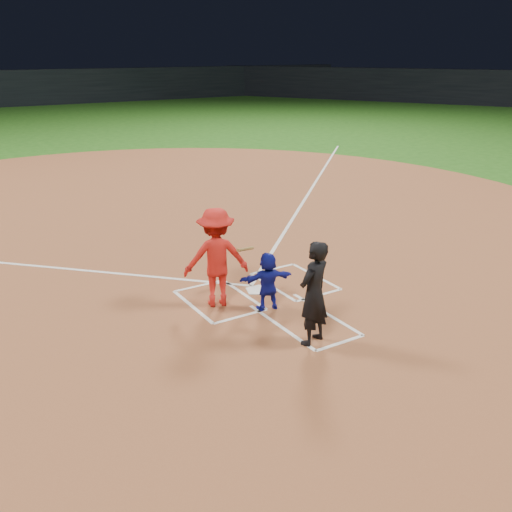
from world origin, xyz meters
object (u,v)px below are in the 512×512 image
home_plate (258,290)px  batter_at_plate (216,257)px  catcher (268,281)px  umpire (314,293)px

home_plate → batter_at_plate: batter_at_plate is taller
catcher → batter_at_plate: bearing=-31.9°
catcher → batter_at_plate: batter_at_plate is taller
home_plate → catcher: (-0.32, -0.87, 0.59)m
home_plate → batter_at_plate: bearing=7.1°
umpire → batter_at_plate: size_ratio=0.94×
home_plate → catcher: 1.10m
catcher → batter_at_plate: 1.14m
catcher → umpire: bearing=99.1°
catcher → umpire: size_ratio=0.63×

